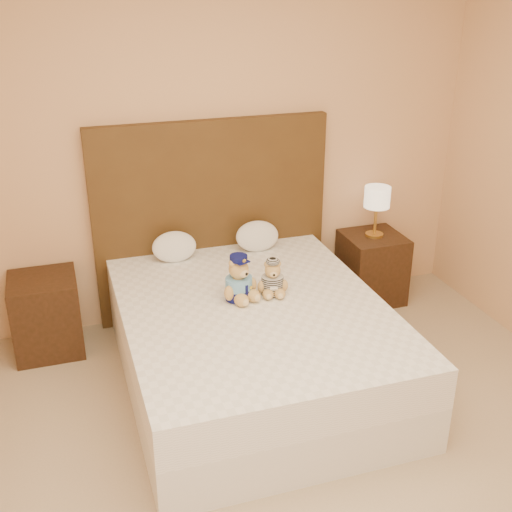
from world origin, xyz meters
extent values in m
cube|color=tan|center=(0.00, 2.25, 1.35)|extent=(4.00, 0.04, 2.70)
cube|color=white|center=(0.00, 1.20, 0.15)|extent=(1.60, 2.00, 0.30)
cube|color=white|center=(0.00, 1.20, 0.43)|extent=(1.60, 2.00, 0.25)
cube|color=#493116|center=(0.00, 2.21, 0.75)|extent=(1.75, 0.08, 1.50)
cube|color=#3A1F12|center=(-1.25, 2.00, 0.28)|extent=(0.45, 0.45, 0.55)
cube|color=#3A1F12|center=(1.25, 2.00, 0.28)|extent=(0.45, 0.45, 0.55)
cylinder|color=gold|center=(1.25, 2.00, 0.56)|extent=(0.14, 0.14, 0.02)
cylinder|color=gold|center=(1.25, 2.00, 0.69)|extent=(0.02, 0.02, 0.26)
cylinder|color=beige|center=(1.25, 2.00, 0.87)|extent=(0.20, 0.20, 0.16)
ellipsoid|color=white|center=(-0.33, 2.03, 0.66)|extent=(0.32, 0.21, 0.22)
ellipsoid|color=white|center=(0.29, 2.03, 0.67)|extent=(0.33, 0.21, 0.23)
camera|label=1|loc=(-1.07, -2.14, 2.45)|focal=45.00mm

